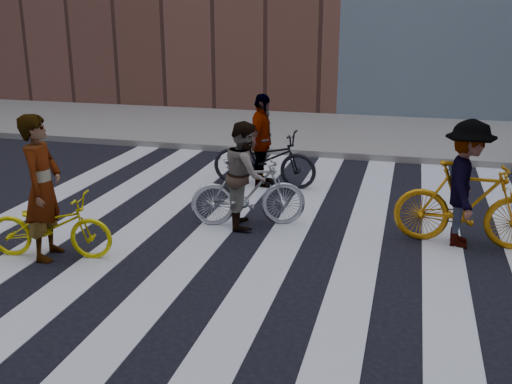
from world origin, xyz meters
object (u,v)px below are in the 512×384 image
at_px(bike_yellow_left, 50,226).
at_px(rider_rear, 262,141).
at_px(bike_silver_mid, 248,192).
at_px(rider_right, 466,184).
at_px(bike_dark_rear, 264,159).
at_px(rider_left, 43,188).
at_px(rider_mid, 245,174).
at_px(bike_yellow_right, 468,204).

distance_m(bike_yellow_left, rider_rear, 4.42).
relative_size(bike_silver_mid, rider_right, 0.98).
bearing_deg(rider_rear, bike_dark_rear, -87.15).
relative_size(rider_left, rider_mid, 1.20).
bearing_deg(rider_rear, bike_yellow_right, -118.50).
bearing_deg(bike_silver_mid, bike_yellow_right, -107.58).
bearing_deg(rider_left, bike_dark_rear, -36.58).
xyz_separation_m(bike_yellow_left, bike_dark_rear, (1.94, 3.98, 0.08)).
relative_size(rider_left, rider_right, 1.08).
relative_size(bike_silver_mid, rider_left, 0.90).
xyz_separation_m(rider_mid, rider_rear, (-0.28, 2.13, 0.05)).
distance_m(bike_yellow_left, bike_silver_mid, 2.89).
relative_size(bike_dark_rear, rider_right, 1.11).
bearing_deg(rider_left, bike_silver_mid, -60.85).
distance_m(bike_dark_rear, rider_right, 4.02).
bearing_deg(rider_rear, bike_silver_mid, -168.28).
relative_size(bike_yellow_left, rider_mid, 1.03).
bearing_deg(rider_right, rider_rear, 60.97).
bearing_deg(rider_mid, rider_left, 112.24).
height_order(bike_silver_mid, rider_left, rider_left).
bearing_deg(rider_right, bike_yellow_right, -87.31).
height_order(bike_yellow_left, rider_left, rider_left).
xyz_separation_m(bike_silver_mid, rider_mid, (-0.05, 0.00, 0.28)).
bearing_deg(rider_rear, bike_yellow_left, 157.44).
distance_m(rider_mid, rider_rear, 2.15).
xyz_separation_m(bike_dark_rear, rider_mid, (0.23, -2.13, 0.29)).
distance_m(rider_mid, rider_right, 3.16).
bearing_deg(bike_yellow_left, rider_right, -80.89).
distance_m(rider_left, rider_rear, 4.43).
height_order(bike_yellow_right, rider_right, rider_right).
height_order(rider_mid, rider_right, rider_right).
relative_size(bike_dark_rear, rider_mid, 1.23).
relative_size(bike_yellow_right, rider_rear, 1.16).
xyz_separation_m(rider_mid, rider_right, (3.16, -0.00, 0.08)).
bearing_deg(rider_mid, rider_right, -107.58).
distance_m(bike_silver_mid, bike_dark_rear, 2.15).
relative_size(rider_left, rider_rear, 1.12).
bearing_deg(bike_dark_rear, bike_yellow_left, 156.86).
bearing_deg(bike_silver_mid, rider_rear, -8.69).
height_order(bike_silver_mid, rider_right, rider_right).
xyz_separation_m(bike_yellow_right, bike_dark_rear, (-3.44, 2.13, -0.08)).
height_order(rider_left, rider_mid, rider_left).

